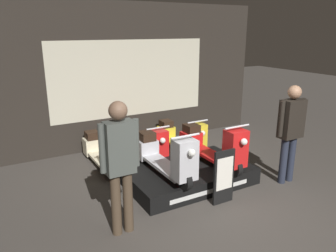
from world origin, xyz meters
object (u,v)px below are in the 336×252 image
at_px(scooter_backrow_1, 145,144).
at_px(scooter_backrow_2, 181,137).
at_px(person_left_browsing, 120,160).
at_px(person_right_browsing, 291,127).
at_px(scooter_display_right, 212,146).
at_px(scooter_display_left, 165,156).
at_px(scooter_backrow_0, 103,152).
at_px(price_sign_board, 224,177).

distance_m(scooter_backrow_1, scooter_backrow_2, 0.90).
distance_m(person_left_browsing, person_right_browsing, 3.10).
xyz_separation_m(scooter_backrow_2, person_right_browsing, (0.84, -2.19, 0.70)).
bearing_deg(scooter_backrow_2, scooter_display_right, -98.62).
xyz_separation_m(scooter_display_left, scooter_display_right, (0.97, 0.00, 0.00)).
distance_m(scooter_backrow_1, person_left_browsing, 2.67).
distance_m(scooter_display_right, scooter_backrow_2, 1.45).
height_order(scooter_display_left, scooter_backrow_0, scooter_display_left).
relative_size(scooter_backrow_0, person_right_browsing, 0.99).
height_order(scooter_backrow_1, scooter_backrow_2, same).
distance_m(scooter_backrow_1, price_sign_board, 2.26).
distance_m(person_right_browsing, price_sign_board, 1.56).
relative_size(scooter_display_left, price_sign_board, 1.96).
relative_size(person_left_browsing, person_right_browsing, 1.04).
bearing_deg(scooter_backrow_1, scooter_display_right, -64.05).
relative_size(scooter_display_right, person_right_browsing, 0.99).
xyz_separation_m(scooter_backrow_2, person_left_browsing, (-2.26, -2.19, 0.72)).
height_order(person_left_browsing, price_sign_board, person_left_browsing).
distance_m(scooter_backrow_0, scooter_backrow_2, 1.79).
bearing_deg(price_sign_board, person_right_browsing, 1.94).
distance_m(scooter_backrow_2, person_right_browsing, 2.44).
distance_m(scooter_backrow_2, price_sign_board, 2.32).
distance_m(scooter_display_right, scooter_backrow_0, 2.13).
distance_m(scooter_backrow_0, person_right_browsing, 3.49).
bearing_deg(scooter_backrow_2, scooter_backrow_1, 180.00).
xyz_separation_m(scooter_backrow_1, person_right_browsing, (1.74, -2.19, 0.70)).
relative_size(scooter_backrow_0, price_sign_board, 1.96).
distance_m(scooter_backrow_0, price_sign_board, 2.53).
relative_size(scooter_display_right, price_sign_board, 1.96).
relative_size(scooter_backrow_2, person_right_browsing, 0.99).
bearing_deg(scooter_backrow_2, scooter_backrow_0, 180.00).
xyz_separation_m(scooter_display_right, scooter_backrow_0, (-1.58, 1.40, -0.29)).
relative_size(scooter_display_right, scooter_backrow_1, 1.00).
bearing_deg(scooter_display_left, scooter_backrow_2, 49.85).
relative_size(scooter_display_right, scooter_backrow_0, 1.00).
relative_size(scooter_display_left, person_right_browsing, 0.99).
relative_size(scooter_display_left, scooter_backrow_1, 1.00).
height_order(scooter_backrow_2, person_left_browsing, person_left_browsing).
bearing_deg(person_left_browsing, scooter_backrow_0, 77.92).
bearing_deg(scooter_display_left, scooter_backrow_0, 113.40).
xyz_separation_m(scooter_backrow_2, price_sign_board, (-0.61, -2.24, 0.12)).
bearing_deg(person_right_browsing, scooter_display_right, 143.35).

